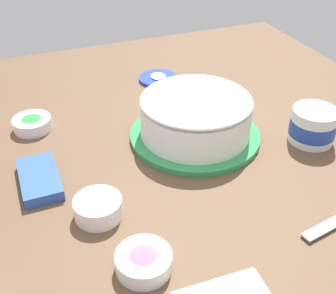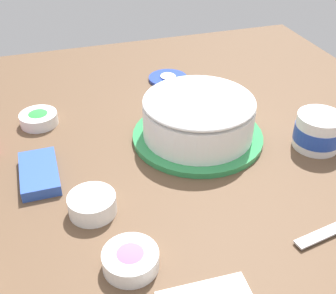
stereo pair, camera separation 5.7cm
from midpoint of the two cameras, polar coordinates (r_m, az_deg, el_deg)
The scene contains 8 objects.
ground_plane at distance 0.94m, azimuth -0.64°, elevation -3.41°, with size 1.54×1.54×0.00m, color brown.
frosted_cake at distance 1.03m, azimuth 5.63°, elevation 3.80°, with size 0.32×0.32×0.12m.
frosting_tub at distance 1.07m, azimuth 20.75°, elevation 2.02°, with size 0.11×0.11×0.08m.
frosting_tub_lid at distance 1.33m, azimuth 1.24°, elevation 9.10°, with size 0.12×0.12×0.02m.
sprinkle_bowl_green at distance 1.14m, azimuth -15.44°, elevation 3.69°, with size 0.10×0.10×0.03m.
sprinkle_bowl_pink at distance 0.75m, azimuth -2.75°, elevation -14.69°, with size 0.10×0.10×0.04m.
sprinkle_bowl_rainbow at distance 0.84m, azimuth -8.13°, elevation -7.52°, with size 0.09×0.09×0.04m.
candy_box_upper at distance 0.96m, azimuth -15.10°, elevation -3.39°, with size 0.15×0.08×0.02m, color #2D51B2.
Camera 2 is at (-0.72, 0.19, 0.59)m, focal length 45.92 mm.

